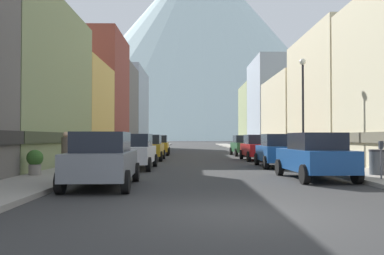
# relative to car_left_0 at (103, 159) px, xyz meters

# --- Properties ---
(ground_plane) EXTENTS (400.00, 400.00, 0.00)m
(ground_plane) POSITION_rel_car_left_0_xyz_m (3.80, -4.61, -0.90)
(ground_plane) COLOR #2F2F2F
(sidewalk_left) EXTENTS (2.50, 100.00, 0.15)m
(sidewalk_left) POSITION_rel_car_left_0_xyz_m (-2.45, 30.39, -0.82)
(sidewalk_left) COLOR gray
(sidewalk_left) RESTS_ON ground
(sidewalk_right) EXTENTS (2.50, 100.00, 0.15)m
(sidewalk_right) POSITION_rel_car_left_0_xyz_m (10.05, 30.39, -0.82)
(sidewalk_right) COLOR gray
(sidewalk_right) RESTS_ON ground
(storefront_left_1) EXTENTS (6.43, 11.52, 8.75)m
(storefront_left_1) POSITION_rel_car_left_0_xyz_m (-6.77, 8.38, 3.32)
(storefront_left_1) COLOR #8C9966
(storefront_left_1) RESTS_ON ground
(storefront_left_2) EXTENTS (9.91, 8.30, 7.35)m
(storefront_left_2) POSITION_rel_car_left_0_xyz_m (-8.51, 18.39, 2.64)
(storefront_left_2) COLOR #D8B259
(storefront_left_2) RESTS_ON ground
(storefront_left_3) EXTENTS (9.02, 8.85, 11.61)m
(storefront_left_3) POSITION_rel_car_left_0_xyz_m (-8.06, 27.04, 4.72)
(storefront_left_3) COLOR brown
(storefront_left_3) RESTS_ON ground
(storefront_left_4) EXTENTS (8.62, 8.09, 10.06)m
(storefront_left_4) POSITION_rel_car_left_0_xyz_m (-7.86, 35.52, 3.96)
(storefront_left_4) COLOR #66605B
(storefront_left_4) RESTS_ON ground
(storefront_left_5) EXTENTS (9.58, 13.34, 11.34)m
(storefront_left_5) POSITION_rel_car_left_0_xyz_m (-8.34, 46.44, 4.60)
(storefront_left_5) COLOR #99A5B2
(storefront_left_5) RESTS_ON ground
(storefront_right_2) EXTENTS (7.44, 10.92, 9.20)m
(storefront_right_2) POSITION_rel_car_left_0_xyz_m (14.87, 16.81, 3.54)
(storefront_right_2) COLOR beige
(storefront_right_2) RESTS_ON ground
(storefront_right_3) EXTENTS (9.17, 12.39, 7.77)m
(storefront_right_3) POSITION_rel_car_left_0_xyz_m (15.73, 29.02, 2.84)
(storefront_right_3) COLOR beige
(storefront_right_3) RESTS_ON ground
(storefront_right_4) EXTENTS (10.22, 11.22, 11.88)m
(storefront_right_4) POSITION_rel_car_left_0_xyz_m (16.26, 41.41, 4.86)
(storefront_right_4) COLOR #99A5B2
(storefront_right_4) RESTS_ON ground
(storefront_right_5) EXTENTS (7.86, 10.61, 9.93)m
(storefront_right_5) POSITION_rel_car_left_0_xyz_m (15.08, 52.42, 3.90)
(storefront_right_5) COLOR #8C9966
(storefront_right_5) RESTS_ON ground
(car_left_0) EXTENTS (2.22, 4.47, 1.78)m
(car_left_0) POSITION_rel_car_left_0_xyz_m (0.00, 0.00, 0.00)
(car_left_0) COLOR slate
(car_left_0) RESTS_ON ground
(car_left_1) EXTENTS (2.10, 4.42, 1.78)m
(car_left_1) POSITION_rel_car_left_0_xyz_m (-0.00, 7.65, 0.00)
(car_left_1) COLOR silver
(car_left_1) RESTS_ON ground
(car_left_2) EXTENTS (2.07, 4.40, 1.78)m
(car_left_2) POSITION_rel_car_left_0_xyz_m (-0.00, 15.50, 0.00)
(car_left_2) COLOR #B28419
(car_left_2) RESTS_ON ground
(car_left_3) EXTENTS (2.15, 4.44, 1.78)m
(car_left_3) POSITION_rel_car_left_0_xyz_m (-0.00, 23.81, 0.00)
(car_left_3) COLOR #B28419
(car_left_3) RESTS_ON ground
(car_right_0) EXTENTS (2.23, 4.47, 1.78)m
(car_right_0) POSITION_rel_car_left_0_xyz_m (7.60, 2.39, 0.00)
(car_right_0) COLOR #19478C
(car_right_0) RESTS_ON ground
(car_right_1) EXTENTS (2.17, 4.45, 1.78)m
(car_right_1) POSITION_rel_car_left_0_xyz_m (7.60, 8.84, 0.00)
(car_right_1) COLOR #19478C
(car_right_1) RESTS_ON ground
(car_right_2) EXTENTS (2.13, 4.43, 1.78)m
(car_right_2) POSITION_rel_car_left_0_xyz_m (7.60, 15.42, 0.00)
(car_right_2) COLOR #9E1111
(car_right_2) RESTS_ON ground
(car_right_3) EXTENTS (2.17, 4.45, 1.78)m
(car_right_3) POSITION_rel_car_left_0_xyz_m (7.60, 22.68, 0.00)
(car_right_3) COLOR #265933
(car_right_3) RESTS_ON ground
(parking_meter_near) EXTENTS (0.14, 0.10, 1.33)m
(parking_meter_near) POSITION_rel_car_left_0_xyz_m (9.55, 1.11, 0.11)
(parking_meter_near) COLOR #595960
(parking_meter_near) RESTS_ON sidewalk_right
(trash_bin_right) EXTENTS (0.59, 0.59, 0.98)m
(trash_bin_right) POSITION_rel_car_left_0_xyz_m (10.15, 2.77, -0.26)
(trash_bin_right) COLOR #4C5156
(trash_bin_right) RESTS_ON sidewalk_right
(potted_plant_0) EXTENTS (0.63, 0.63, 0.98)m
(potted_plant_0) POSITION_rel_car_left_0_xyz_m (-3.20, 2.73, -0.21)
(potted_plant_0) COLOR gray
(potted_plant_0) RESTS_ON sidewalk_left
(potted_plant_1) EXTENTS (0.50, 0.50, 0.82)m
(potted_plant_1) POSITION_rel_car_left_0_xyz_m (10.80, 9.84, -0.30)
(potted_plant_1) COLOR brown
(potted_plant_1) RESTS_ON sidewalk_right
(potted_plant_2) EXTENTS (0.51, 0.51, 0.76)m
(potted_plant_2) POSITION_rel_car_left_0_xyz_m (-3.20, 12.75, -0.38)
(potted_plant_2) COLOR gray
(potted_plant_2) RESTS_ON sidewalk_left
(pedestrian_0) EXTENTS (0.36, 0.36, 1.69)m
(pedestrian_0) POSITION_rel_car_left_0_xyz_m (-2.45, 4.21, 0.03)
(pedestrian_0) COLOR brown
(pedestrian_0) RESTS_ON sidewalk_left
(streetlamp_right) EXTENTS (0.36, 0.36, 5.86)m
(streetlamp_right) POSITION_rel_car_left_0_xyz_m (9.15, 9.54, 3.09)
(streetlamp_right) COLOR black
(streetlamp_right) RESTS_ON sidewalk_right
(mountain_backdrop) EXTENTS (203.66, 203.66, 125.68)m
(mountain_backdrop) POSITION_rel_car_left_0_xyz_m (9.71, 255.39, 61.94)
(mountain_backdrop) COLOR silver
(mountain_backdrop) RESTS_ON ground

